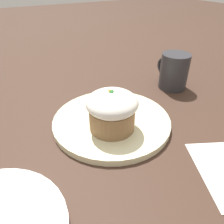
% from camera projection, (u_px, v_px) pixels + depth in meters
% --- Properties ---
extents(ground_plane, '(4.00, 4.00, 0.00)m').
position_uv_depth(ground_plane, '(112.00, 123.00, 0.49)').
color(ground_plane, '#3D281E').
extents(dessert_plate, '(0.26, 0.26, 0.01)m').
position_uv_depth(dessert_plate, '(112.00, 121.00, 0.49)').
color(dessert_plate, beige).
rests_on(dessert_plate, ground_plane).
extents(carrot_cake, '(0.10, 0.10, 0.09)m').
position_uv_depth(carrot_cake, '(112.00, 110.00, 0.43)').
color(carrot_cake, olive).
rests_on(carrot_cake, dessert_plate).
extents(spoon, '(0.10, 0.08, 0.01)m').
position_uv_depth(spoon, '(122.00, 112.00, 0.50)').
color(spoon, silver).
rests_on(spoon, dessert_plate).
extents(coffee_cup, '(0.11, 0.08, 0.10)m').
position_uv_depth(coffee_cup, '(174.00, 71.00, 0.62)').
color(coffee_cup, '#2D2D33').
rests_on(coffee_cup, ground_plane).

